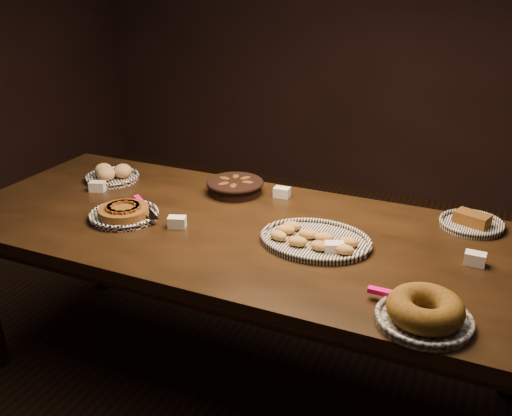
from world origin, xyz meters
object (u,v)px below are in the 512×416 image
at_px(buffet_table, 243,244).
at_px(apple_tart_plate, 124,213).
at_px(madeleine_platter, 314,240).
at_px(bundt_cake_plate, 424,312).

xyz_separation_m(buffet_table, apple_tart_plate, (-0.48, -0.12, 0.09)).
distance_m(buffet_table, apple_tart_plate, 0.51).
height_order(apple_tart_plate, madeleine_platter, apple_tart_plate).
xyz_separation_m(buffet_table, madeleine_platter, (0.31, -0.02, 0.09)).
height_order(buffet_table, bundt_cake_plate, bundt_cake_plate).
relative_size(buffet_table, bundt_cake_plate, 7.35).
bearing_deg(buffet_table, bundt_cake_plate, -25.95).
bearing_deg(madeleine_platter, buffet_table, 179.00).
bearing_deg(bundt_cake_plate, buffet_table, 156.58).
distance_m(buffet_table, madeleine_platter, 0.32).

